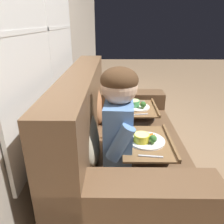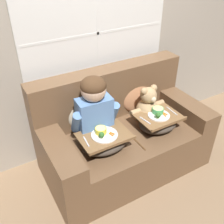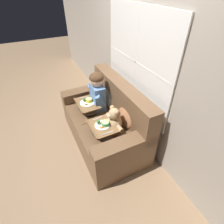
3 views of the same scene
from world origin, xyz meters
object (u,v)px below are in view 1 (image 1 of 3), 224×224
at_px(child_figure, 119,113).
at_px(lap_tray_child, 146,150).
at_px(throw_pillow_behind_child, 88,134).
at_px(lap_tray_teddy, 137,114).
at_px(throw_pillow_behind_teddy, 96,102).
at_px(teddy_bear, 118,106).
at_px(couch, 116,150).

height_order(child_figure, lap_tray_child, child_figure).
relative_size(throw_pillow_behind_child, lap_tray_teddy, 1.02).
distance_m(throw_pillow_behind_teddy, lap_tray_child, 0.73).
distance_m(throw_pillow_behind_teddy, teddy_bear, 0.21).
height_order(throw_pillow_behind_teddy, lap_tray_teddy, throw_pillow_behind_teddy).
relative_size(throw_pillow_behind_child, child_figure, 0.68).
height_order(throw_pillow_behind_teddy, lap_tray_child, throw_pillow_behind_teddy).
distance_m(throw_pillow_behind_child, teddy_bear, 0.65).
height_order(couch, lap_tray_teddy, couch).
xyz_separation_m(throw_pillow_behind_teddy, child_figure, (-0.61, -0.20, 0.15)).
bearing_deg(lap_tray_child, throw_pillow_behind_teddy, 32.28).
height_order(throw_pillow_behind_child, teddy_bear, throw_pillow_behind_child).
xyz_separation_m(couch, throw_pillow_behind_teddy, (0.31, 0.19, 0.31)).
distance_m(throw_pillow_behind_child, throw_pillow_behind_teddy, 0.61).
height_order(child_figure, teddy_bear, child_figure).
xyz_separation_m(couch, child_figure, (-0.31, -0.01, 0.47)).
bearing_deg(couch, lap_tray_teddy, -32.72).
distance_m(child_figure, lap_tray_child, 0.33).
relative_size(throw_pillow_behind_teddy, lap_tray_child, 0.89).
bearing_deg(lap_tray_teddy, throw_pillow_behind_child, 147.71).
bearing_deg(child_figure, lap_tray_teddy, -16.84).
bearing_deg(throw_pillow_behind_teddy, teddy_bear, -89.94).
height_order(couch, throw_pillow_behind_teddy, couch).
distance_m(couch, throw_pillow_behind_child, 0.48).
relative_size(couch, lap_tray_child, 3.61).
xyz_separation_m(child_figure, lap_tray_teddy, (0.61, -0.19, -0.27)).
height_order(teddy_bear, lap_tray_teddy, teddy_bear).
relative_size(couch, lap_tray_teddy, 3.89).
bearing_deg(lap_tray_child, couch, 32.71).
distance_m(couch, child_figure, 0.56).
relative_size(couch, teddy_bear, 3.93).
bearing_deg(teddy_bear, throw_pillow_behind_teddy, 90.06).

